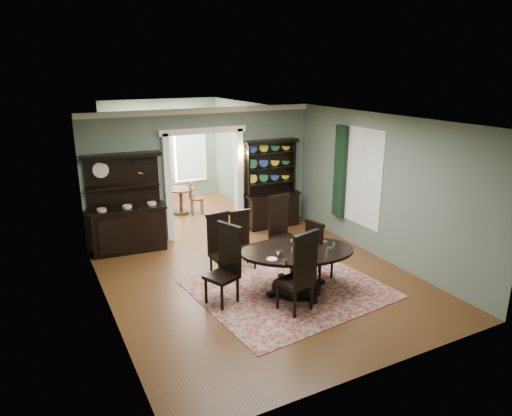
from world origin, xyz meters
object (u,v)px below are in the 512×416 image
(sideboard, at_px, (127,218))
(welsh_dresser, at_px, (271,196))
(dining_table, at_px, (297,262))
(parlor_table, at_px, (181,197))

(sideboard, xyz_separation_m, welsh_dresser, (3.58, 0.01, 0.04))
(dining_table, bearing_deg, welsh_dresser, 85.53)
(sideboard, bearing_deg, welsh_dresser, 5.28)
(parlor_table, bearing_deg, welsh_dresser, -49.90)
(parlor_table, bearing_deg, sideboard, -132.31)
(sideboard, relative_size, welsh_dresser, 0.98)
(welsh_dresser, height_order, parlor_table, welsh_dresser)
(dining_table, bearing_deg, parlor_table, 111.33)
(welsh_dresser, relative_size, parlor_table, 2.85)
(dining_table, height_order, sideboard, sideboard)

